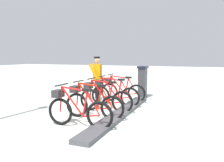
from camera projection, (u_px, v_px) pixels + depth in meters
ground_plane at (121, 115)px, 6.44m from camera, size 60.00×60.00×0.00m
dock_rail_base at (121, 113)px, 6.43m from camera, size 0.44×4.80×0.10m
payment_kiosk at (143, 81)px, 9.00m from camera, size 0.36×0.52×1.28m
bike_docked_0 at (121, 90)px, 8.28m from camera, size 1.72×0.54×1.02m
bike_docked_1 at (113, 94)px, 7.54m from camera, size 1.72×0.54×1.02m
bike_docked_2 at (103, 98)px, 6.80m from camera, size 1.72×0.54×1.02m
bike_docked_3 at (92, 103)px, 6.06m from camera, size 1.72×0.54×1.02m
bike_docked_4 at (76, 109)px, 5.32m from camera, size 1.72×0.54×1.02m
worker_near_rack at (97, 77)px, 8.39m from camera, size 0.50×0.68×1.66m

